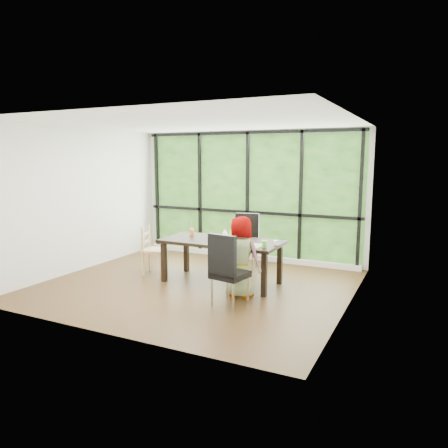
{
  "coord_description": "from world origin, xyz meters",
  "views": [
    {
      "loc": [
        3.47,
        -6.05,
        2.14
      ],
      "look_at": [
        0.42,
        0.21,
        1.05
      ],
      "focal_mm": 33.98,
      "sensor_mm": 36.0,
      "label": 1
    }
  ],
  "objects_px": {
    "child_older": "(241,257)",
    "plate_near": "(249,245)",
    "orange_cup": "(192,232)",
    "chair_window_leather": "(245,243)",
    "chair_interior_leather": "(230,269)",
    "green_cup": "(264,244)",
    "dining_table": "(221,262)",
    "chair_end_beech": "(155,250)",
    "tissue_box": "(225,239)",
    "white_mug": "(276,243)",
    "child_toddler": "(235,248)",
    "plate_far": "(214,236)"
  },
  "relations": [
    {
      "from": "chair_window_leather",
      "to": "green_cup",
      "type": "height_order",
      "value": "chair_window_leather"
    },
    {
      "from": "chair_window_leather",
      "to": "child_toddler",
      "type": "distance_m",
      "value": 0.37
    },
    {
      "from": "chair_end_beech",
      "to": "orange_cup",
      "type": "height_order",
      "value": "chair_end_beech"
    },
    {
      "from": "chair_window_leather",
      "to": "chair_interior_leather",
      "type": "distance_m",
      "value": 1.98
    },
    {
      "from": "chair_window_leather",
      "to": "white_mug",
      "type": "bearing_deg",
      "value": -54.98
    },
    {
      "from": "child_older",
      "to": "tissue_box",
      "type": "height_order",
      "value": "child_older"
    },
    {
      "from": "plate_near",
      "to": "orange_cup",
      "type": "distance_m",
      "value": 1.34
    },
    {
      "from": "dining_table",
      "to": "chair_end_beech",
      "type": "relative_size",
      "value": 2.28
    },
    {
      "from": "dining_table",
      "to": "child_older",
      "type": "distance_m",
      "value": 0.85
    },
    {
      "from": "dining_table",
      "to": "child_toddler",
      "type": "relative_size",
      "value": 2.01
    },
    {
      "from": "white_mug",
      "to": "tissue_box",
      "type": "distance_m",
      "value": 0.85
    },
    {
      "from": "child_older",
      "to": "tissue_box",
      "type": "bearing_deg",
      "value": -36.4
    },
    {
      "from": "child_older",
      "to": "green_cup",
      "type": "relative_size",
      "value": 11.27
    },
    {
      "from": "plate_near",
      "to": "white_mug",
      "type": "bearing_deg",
      "value": 29.91
    },
    {
      "from": "chair_interior_leather",
      "to": "green_cup",
      "type": "distance_m",
      "value": 0.79
    },
    {
      "from": "white_mug",
      "to": "green_cup",
      "type": "bearing_deg",
      "value": -107.39
    },
    {
      "from": "chair_end_beech",
      "to": "plate_near",
      "type": "distance_m",
      "value": 1.99
    },
    {
      "from": "chair_end_beech",
      "to": "white_mug",
      "type": "relative_size",
      "value": 12.39
    },
    {
      "from": "chair_window_leather",
      "to": "green_cup",
      "type": "distance_m",
      "value": 1.49
    },
    {
      "from": "chair_window_leather",
      "to": "plate_far",
      "type": "bearing_deg",
      "value": -121.97
    },
    {
      "from": "chair_interior_leather",
      "to": "white_mug",
      "type": "relative_size",
      "value": 14.87
    },
    {
      "from": "chair_interior_leather",
      "to": "plate_near",
      "type": "relative_size",
      "value": 5.12
    },
    {
      "from": "child_toddler",
      "to": "plate_far",
      "type": "relative_size",
      "value": 4.3
    },
    {
      "from": "plate_far",
      "to": "orange_cup",
      "type": "bearing_deg",
      "value": -176.17
    },
    {
      "from": "chair_end_beech",
      "to": "tissue_box",
      "type": "bearing_deg",
      "value": -111.41
    },
    {
      "from": "chair_end_beech",
      "to": "green_cup",
      "type": "relative_size",
      "value": 8.02
    },
    {
      "from": "dining_table",
      "to": "chair_interior_leather",
      "type": "height_order",
      "value": "chair_interior_leather"
    },
    {
      "from": "dining_table",
      "to": "green_cup",
      "type": "xyz_separation_m",
      "value": [
        0.88,
        -0.26,
        0.43
      ]
    },
    {
      "from": "chair_interior_leather",
      "to": "child_older",
      "type": "relative_size",
      "value": 0.85
    },
    {
      "from": "plate_far",
      "to": "chair_window_leather",
      "type": "bearing_deg",
      "value": 68.46
    },
    {
      "from": "child_toddler",
      "to": "tissue_box",
      "type": "bearing_deg",
      "value": -64.89
    },
    {
      "from": "dining_table",
      "to": "white_mug",
      "type": "bearing_deg",
      "value": 1.37
    },
    {
      "from": "green_cup",
      "to": "orange_cup",
      "type": "bearing_deg",
      "value": 164.12
    },
    {
      "from": "dining_table",
      "to": "child_toddler",
      "type": "bearing_deg",
      "value": 90.0
    },
    {
      "from": "chair_window_leather",
      "to": "chair_interior_leather",
      "type": "bearing_deg",
      "value": -83.42
    },
    {
      "from": "chair_end_beech",
      "to": "child_toddler",
      "type": "height_order",
      "value": "child_toddler"
    },
    {
      "from": "orange_cup",
      "to": "plate_near",
      "type": "bearing_deg",
      "value": -16.32
    },
    {
      "from": "child_older",
      "to": "chair_window_leather",
      "type": "bearing_deg",
      "value": -65.62
    },
    {
      "from": "orange_cup",
      "to": "white_mug",
      "type": "distance_m",
      "value": 1.67
    },
    {
      "from": "chair_window_leather",
      "to": "dining_table",
      "type": "bearing_deg",
      "value": -102.53
    },
    {
      "from": "chair_interior_leather",
      "to": "chair_end_beech",
      "type": "distance_m",
      "value": 2.19
    },
    {
      "from": "child_toddler",
      "to": "white_mug",
      "type": "distance_m",
      "value": 1.14
    },
    {
      "from": "plate_near",
      "to": "tissue_box",
      "type": "distance_m",
      "value": 0.46
    },
    {
      "from": "child_older",
      "to": "plate_near",
      "type": "relative_size",
      "value": 6.0
    },
    {
      "from": "child_older",
      "to": "orange_cup",
      "type": "xyz_separation_m",
      "value": [
        -1.3,
        0.72,
        0.18
      ]
    },
    {
      "from": "white_mug",
      "to": "tissue_box",
      "type": "height_order",
      "value": "tissue_box"
    },
    {
      "from": "plate_far",
      "to": "plate_near",
      "type": "relative_size",
      "value": 1.13
    },
    {
      "from": "orange_cup",
      "to": "tissue_box",
      "type": "bearing_deg",
      "value": -21.83
    },
    {
      "from": "tissue_box",
      "to": "chair_end_beech",
      "type": "bearing_deg",
      "value": 175.43
    },
    {
      "from": "plate_far",
      "to": "orange_cup",
      "type": "relative_size",
      "value": 2.0
    }
  ]
}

